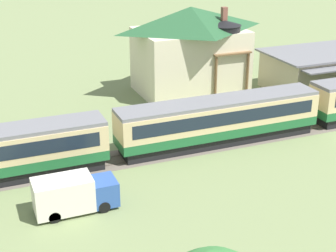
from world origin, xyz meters
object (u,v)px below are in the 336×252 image
passenger_train (222,118)px  station_house_dark_green_roof (190,49)px  delivery_truck_blue (73,194)px  water_tower (225,37)px  station_building (326,69)px

passenger_train → station_house_dark_green_roof: bearing=77.0°
station_house_dark_green_roof → delivery_truck_blue: size_ratio=2.21×
water_tower → delivery_truck_blue: 27.80m
station_house_dark_green_roof → water_tower: bearing=-37.6°
passenger_train → station_building: size_ratio=6.86×
station_building → delivery_truck_blue: station_building is taller
station_house_dark_green_roof → water_tower: (3.00, -2.31, 1.50)m
passenger_train → station_building: station_building is taller
passenger_train → station_house_dark_green_roof: 14.46m
water_tower → delivery_truck_blue: (-20.65, -17.90, -5.11)m
water_tower → delivery_truck_blue: size_ratio=1.47×
water_tower → delivery_truck_blue: water_tower is taller
passenger_train → water_tower: water_tower is taller
passenger_train → station_house_dark_green_roof: station_house_dark_green_roof is taller
station_house_dark_green_roof → water_tower: station_house_dark_green_roof is taller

